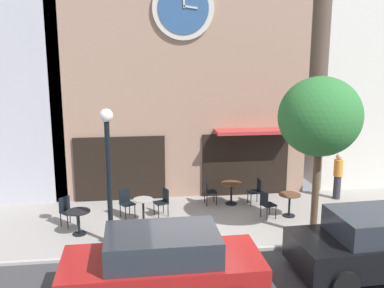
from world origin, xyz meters
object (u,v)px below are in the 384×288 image
Objects in this scene: cafe_chair_right_end at (163,200)px; parked_car_red at (162,266)px; cafe_table_leftmost at (231,189)px; street_lamp at (109,177)px; cafe_table_center at (143,207)px; cafe_table_rightmost at (290,201)px; cafe_chair_near_lamp at (67,209)px; street_tree at (320,117)px; parked_car_black at (382,243)px; cafe_chair_outer at (208,190)px; cafe_table_near_door at (79,218)px; pedestrian_orange at (338,176)px; cafe_chair_curbside at (266,203)px; cafe_chair_corner at (257,190)px; cafe_chair_facing_street at (126,201)px.

cafe_chair_right_end is 4.89m from parked_car_red.
cafe_chair_right_end is (-2.42, -0.76, -0.02)m from cafe_table_leftmost.
street_lamp is 3.44m from parked_car_red.
cafe_table_center is 1.03× the size of cafe_table_rightmost.
cafe_table_leftmost is 5.53m from cafe_chair_near_lamp.
street_tree is 1.05× the size of parked_car_black.
street_lamp is at bearing -130.08° from cafe_chair_right_end.
street_lamp reaches higher than cafe_table_leftmost.
cafe_table_rightmost is at bearing 96.55° from street_tree.
street_lamp is 0.82× the size of street_tree.
cafe_chair_near_lamp and cafe_chair_outer have the same top height.
cafe_chair_outer is (2.27, 1.34, 0.03)m from cafe_table_center.
cafe_table_center is 0.85× the size of cafe_chair_right_end.
cafe_chair_near_lamp is at bearing -171.32° from cafe_chair_right_end.
cafe_chair_near_lamp reaches higher than cafe_table_near_door.
pedestrian_orange is (8.86, 2.01, 0.35)m from cafe_table_near_door.
street_lamp is 2.19m from cafe_table_center.
parked_car_black is (6.55, -2.53, -1.16)m from street_lamp.
cafe_chair_curbside and cafe_chair_near_lamp have the same top height.
parked_car_red is (0.32, -4.37, 0.26)m from cafe_table_center.
street_tree reaches higher than cafe_chair_corner.
cafe_chair_near_lamp reaches higher than cafe_table_leftmost.
cafe_table_near_door is 0.80× the size of cafe_chair_facing_street.
parked_car_black is (4.97, -4.41, 0.23)m from cafe_chair_right_end.
cafe_chair_facing_street is at bearing 99.86° from parked_car_red.
street_lamp is 4.98m from cafe_table_leftmost.
cafe_table_near_door is 8.18m from parked_car_black.
cafe_table_leftmost is 0.86× the size of cafe_chair_curbside.
cafe_table_near_door is at bearing -167.22° from pedestrian_orange.
cafe_chair_outer is 1.00× the size of cafe_chair_corner.
parked_car_red is (-0.33, -4.87, 0.23)m from cafe_chair_right_end.
cafe_table_center is 0.85× the size of cafe_chair_outer.
cafe_chair_outer is 1.68m from cafe_chair_corner.
pedestrian_orange is (7.90, 2.71, -1.06)m from street_lamp.
street_tree is at bearing 31.03° from parked_car_red.
street_tree is at bearing -48.89° from cafe_chair_outer.
parked_car_black is at bearing -57.46° from cafe_chair_outer.
cafe_chair_curbside reaches higher than cafe_table_near_door.
parked_car_black is at bearing -65.02° from cafe_chair_curbside.
parked_car_black is (7.51, -3.23, 0.25)m from cafe_table_near_door.
street_tree is 4.48m from pedestrian_orange.
cafe_chair_right_end is at bearing 167.87° from cafe_chair_curbside.
cafe_chair_near_lamp is at bearing 121.32° from cafe_table_near_door.
cafe_chair_outer is 1.00× the size of cafe_chair_right_end.
cafe_table_rightmost is at bearing -148.12° from pedestrian_orange.
cafe_chair_facing_street is (-2.81, -0.78, 0.00)m from cafe_chair_outer.
street_lamp reaches higher than cafe_table_rightmost.
parked_car_red is (-6.65, -5.70, -0.10)m from pedestrian_orange.
parked_car_red is at bearing -130.56° from cafe_chair_curbside.
cafe_chair_right_end is at bearing 49.92° from street_lamp.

